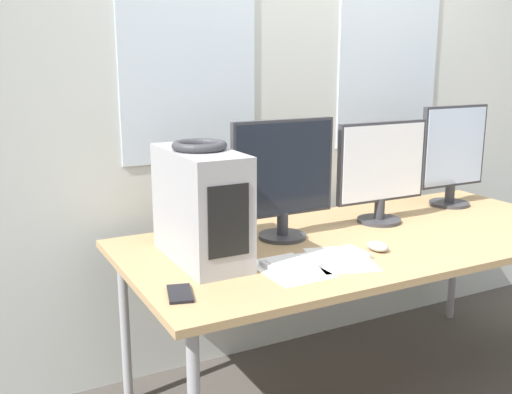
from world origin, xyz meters
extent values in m
cube|color=silver|center=(0.00, 1.07, 1.35)|extent=(8.00, 0.06, 2.70)
cube|color=silver|center=(-0.55, 1.04, 1.68)|extent=(0.63, 0.01, 1.37)
cube|color=silver|center=(0.55, 1.04, 1.68)|extent=(0.63, 0.01, 1.37)
cube|color=tan|center=(0.00, 0.47, 0.71)|extent=(2.03, 0.94, 0.03)
cylinder|color=#99999E|center=(-0.94, 0.86, 0.35)|extent=(0.04, 0.04, 0.69)
cylinder|color=#99999E|center=(0.94, 0.86, 0.35)|extent=(0.04, 0.04, 0.69)
cube|color=#9E9EA3|center=(-0.72, 0.53, 0.93)|extent=(0.21, 0.48, 0.41)
cube|color=black|center=(-0.72, 0.29, 0.93)|extent=(0.15, 0.00, 0.25)
torus|color=#333338|center=(-0.72, 0.53, 1.15)|extent=(0.20, 0.20, 0.03)
cylinder|color=#333338|center=(-0.32, 0.61, 0.73)|extent=(0.20, 0.20, 0.02)
cylinder|color=#333338|center=(-0.32, 0.61, 0.79)|extent=(0.05, 0.05, 0.10)
cube|color=#333338|center=(-0.32, 0.61, 1.02)|extent=(0.46, 0.03, 0.39)
cube|color=black|center=(-0.32, 0.60, 1.02)|extent=(0.43, 0.00, 0.37)
cylinder|color=#333338|center=(0.19, 0.62, 0.73)|extent=(0.20, 0.20, 0.02)
cylinder|color=#333338|center=(0.19, 0.62, 0.79)|extent=(0.05, 0.05, 0.10)
cube|color=#333338|center=(0.19, 0.62, 1.00)|extent=(0.46, 0.03, 0.36)
cube|color=white|center=(0.19, 0.60, 1.00)|extent=(0.44, 0.00, 0.33)
cylinder|color=#333338|center=(0.71, 0.71, 0.73)|extent=(0.20, 0.20, 0.02)
cylinder|color=#333338|center=(0.71, 0.71, 0.79)|extent=(0.05, 0.05, 0.10)
cube|color=#333338|center=(0.71, 0.71, 1.02)|extent=(0.40, 0.03, 0.40)
cube|color=silver|center=(0.71, 0.69, 1.02)|extent=(0.37, 0.00, 0.38)
cube|color=silver|center=(-0.36, 0.29, 0.73)|extent=(0.41, 0.13, 0.02)
cube|color=white|center=(-0.36, 0.29, 0.74)|extent=(0.37, 0.11, 0.00)
ellipsoid|color=#B2B2B7|center=(-0.08, 0.30, 0.74)|extent=(0.07, 0.10, 0.04)
cube|color=black|center=(-0.92, 0.24, 0.73)|extent=(0.11, 0.16, 0.01)
cube|color=white|center=(-0.26, 0.28, 0.72)|extent=(0.29, 0.34, 0.00)
cube|color=white|center=(-0.49, 0.28, 0.72)|extent=(0.22, 0.30, 0.00)
camera|label=1|loc=(-1.52, -1.44, 1.46)|focal=42.00mm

